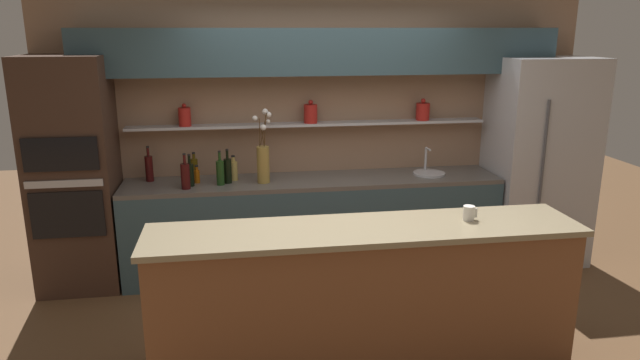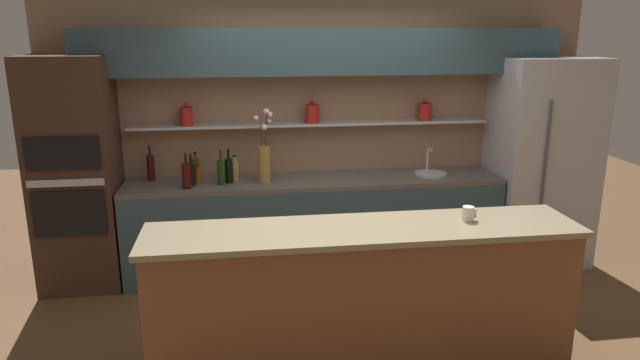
{
  "view_description": "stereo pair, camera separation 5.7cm",
  "coord_description": "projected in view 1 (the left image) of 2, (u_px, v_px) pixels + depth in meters",
  "views": [
    {
      "loc": [
        -0.85,
        -3.9,
        2.3
      ],
      "look_at": [
        -0.18,
        0.41,
        1.13
      ],
      "focal_mm": 32.0,
      "sensor_mm": 36.0,
      "label": 1
    },
    {
      "loc": [
        -0.79,
        -3.91,
        2.3
      ],
      "look_at": [
        -0.18,
        0.41,
        1.13
      ],
      "focal_mm": 32.0,
      "sensor_mm": 36.0,
      "label": 2
    }
  ],
  "objects": [
    {
      "name": "ground_plane",
      "position": [
        351.0,
        332.0,
        4.45
      ],
      "size": [
        12.0,
        12.0,
        0.0
      ],
      "primitive_type": "plane",
      "color": "brown"
    },
    {
      "name": "bottle_oil_5",
      "position": [
        194.0,
        168.0,
        5.34
      ],
      "size": [
        0.07,
        0.07,
        0.26
      ],
      "color": "#47380A",
      "rests_on": "back_counter_unit"
    },
    {
      "name": "back_counter_unit",
      "position": [
        314.0,
        225.0,
        5.49
      ],
      "size": [
        3.53,
        0.62,
        0.92
      ],
      "color": "#334C56",
      "rests_on": "ground_plane"
    },
    {
      "name": "coffee_mug",
      "position": [
        469.0,
        213.0,
        3.91
      ],
      "size": [
        0.1,
        0.08,
        0.1
      ],
      "color": "silver",
      "rests_on": "island_counter"
    },
    {
      "name": "oven_tower",
      "position": [
        74.0,
        175.0,
        5.02
      ],
      "size": [
        0.7,
        0.64,
        2.08
      ],
      "color": "#3D281E",
      "rests_on": "ground_plane"
    },
    {
      "name": "bottle_wine_2",
      "position": [
        149.0,
        168.0,
        5.27
      ],
      "size": [
        0.07,
        0.07,
        0.33
      ],
      "color": "#380C0C",
      "rests_on": "back_counter_unit"
    },
    {
      "name": "back_wall_unit",
      "position": [
        320.0,
        108.0,
        5.5
      ],
      "size": [
        5.2,
        0.44,
        2.6
      ],
      "color": "#937056",
      "rests_on": "ground_plane"
    },
    {
      "name": "bottle_wine_3",
      "position": [
        185.0,
        176.0,
        5.02
      ],
      "size": [
        0.08,
        0.08,
        0.32
      ],
      "color": "#380C0C",
      "rests_on": "back_counter_unit"
    },
    {
      "name": "bottle_wine_1",
      "position": [
        228.0,
        170.0,
        5.2
      ],
      "size": [
        0.07,
        0.07,
        0.32
      ],
      "color": "black",
      "rests_on": "back_counter_unit"
    },
    {
      "name": "bottle_sauce_7",
      "position": [
        197.0,
        176.0,
        5.22
      ],
      "size": [
        0.05,
        0.05,
        0.17
      ],
      "color": "#9E4C0A",
      "rests_on": "back_counter_unit"
    },
    {
      "name": "bottle_wine_4",
      "position": [
        190.0,
        174.0,
        5.11
      ],
      "size": [
        0.07,
        0.07,
        0.29
      ],
      "color": "black",
      "rests_on": "back_counter_unit"
    },
    {
      "name": "refrigerator",
      "position": [
        538.0,
        162.0,
        5.65
      ],
      "size": [
        0.92,
        0.73,
        2.03
      ],
      "color": "#B7B7BC",
      "rests_on": "ground_plane"
    },
    {
      "name": "island_counter",
      "position": [
        364.0,
        297.0,
        3.91
      ],
      "size": [
        2.92,
        0.61,
        1.02
      ],
      "color": "brown",
      "rests_on": "ground_plane"
    },
    {
      "name": "bottle_spirit_6",
      "position": [
        234.0,
        170.0,
        5.31
      ],
      "size": [
        0.07,
        0.07,
        0.24
      ],
      "color": "tan",
      "rests_on": "back_counter_unit"
    },
    {
      "name": "bottle_wine_0",
      "position": [
        220.0,
        172.0,
        5.14
      ],
      "size": [
        0.07,
        0.07,
        0.32
      ],
      "color": "#193814",
      "rests_on": "back_counter_unit"
    },
    {
      "name": "sink_fixture",
      "position": [
        429.0,
        172.0,
        5.55
      ],
      "size": [
        0.31,
        0.31,
        0.25
      ],
      "color": "#B7B7BC",
      "rests_on": "back_counter_unit"
    },
    {
      "name": "flower_vase",
      "position": [
        263.0,
        159.0,
        5.2
      ],
      "size": [
        0.17,
        0.15,
        0.68
      ],
      "color": "olive",
      "rests_on": "back_counter_unit"
    }
  ]
}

